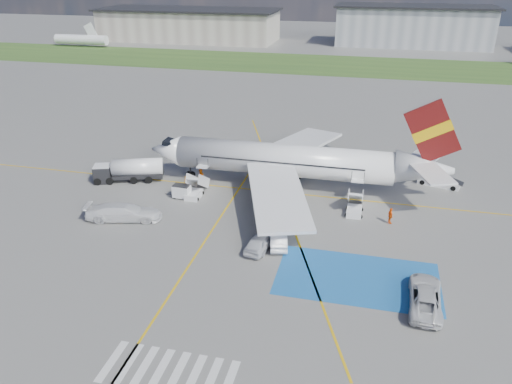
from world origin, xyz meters
TOP-DOWN VIEW (x-y plane):
  - ground at (0.00, 0.00)m, footprint 400.00×400.00m
  - grass_strip at (0.00, 95.00)m, footprint 400.00×30.00m
  - taxiway_line_main at (0.00, 12.00)m, footprint 120.00×0.20m
  - taxiway_line_cross at (-5.00, -10.00)m, footprint 0.20×60.00m
  - taxiway_line_diag at (0.00, 12.00)m, footprint 20.71×56.45m
  - staging_box at (10.00, -4.00)m, footprint 14.00×8.00m
  - crosswalk at (-1.80, -18.00)m, footprint 9.00×4.00m
  - terminal_west at (-55.00, 130.00)m, footprint 60.00×22.00m
  - terminal_centre at (20.00, 135.00)m, footprint 48.00×18.00m
  - airliner at (1.51, 14.00)m, footprint 36.81×32.95m
  - airstairs_fwd at (-9.50, 8.70)m, footprint 1.90×5.20m
  - airstairs_aft at (9.00, 8.70)m, footprint 1.90×5.20m
  - fuel_tanker at (-19.00, 11.06)m, footprint 8.69×4.83m
  - gpu_cart at (-10.80, 7.82)m, footprint 2.05×1.39m
  - belt_loader at (18.74, 18.54)m, footprint 5.45×3.08m
  - car_silver_a at (0.64, -1.17)m, footprint 2.62×4.91m
  - car_silver_b at (2.18, 0.05)m, footprint 2.58×4.85m
  - van_white_a at (15.42, -6.42)m, footprint 2.73×5.48m
  - van_white_b at (-14.86, 1.33)m, footprint 6.42×3.71m
  - crew_fwd at (-11.30, 10.64)m, footprint 0.68×0.63m
  - crew_nose at (-9.94, 12.09)m, footprint 1.12×1.20m
  - crew_aft at (12.77, 7.06)m, footprint 0.75×1.12m

SIDE VIEW (x-z plane):
  - ground at x=0.00m, z-range 0.00..0.00m
  - grass_strip at x=0.00m, z-range 0.00..0.01m
  - taxiway_line_main at x=0.00m, z-range 0.00..0.01m
  - taxiway_line_cross at x=-5.00m, z-range 0.00..0.01m
  - taxiway_line_diag at x=0.00m, z-range 0.00..0.01m
  - staging_box at x=10.00m, z-range 0.00..0.01m
  - crosswalk at x=-1.80m, z-range 0.00..0.01m
  - belt_loader at x=18.74m, z-range -0.39..1.18m
  - airstairs_fwd at x=-9.50m, z-range -1.18..2.42m
  - airstairs_aft at x=9.00m, z-range -1.18..2.42m
  - gpu_cart at x=-10.80m, z-range -0.08..1.57m
  - car_silver_b at x=2.18m, z-range 0.00..1.52m
  - crew_fwd at x=-11.30m, z-range 0.00..1.55m
  - car_silver_a at x=0.64m, z-range 0.00..1.59m
  - crew_aft at x=12.77m, z-range 0.00..1.77m
  - crew_nose at x=-9.94m, z-range 0.00..1.97m
  - van_white_a at x=15.42m, z-range 0.00..2.01m
  - van_white_b at x=-14.86m, z-range 0.00..2.36m
  - fuel_tanker at x=-19.00m, z-range -0.23..2.65m
  - airliner at x=1.51m, z-range -2.57..9.35m
  - terminal_west at x=-55.00m, z-range 0.00..10.00m
  - terminal_centre at x=20.00m, z-range 0.00..12.00m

